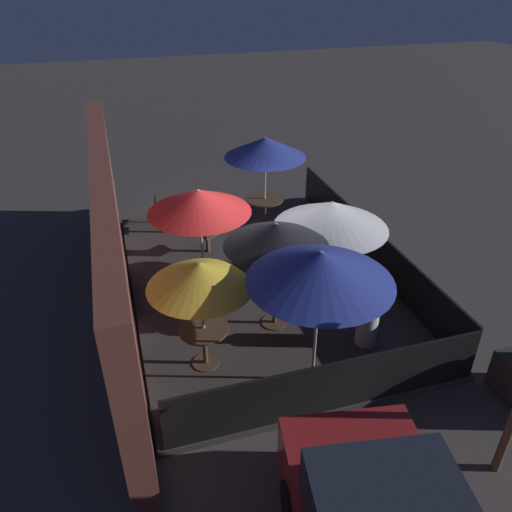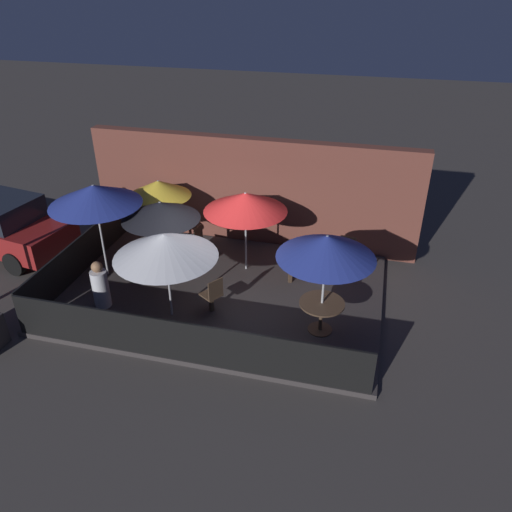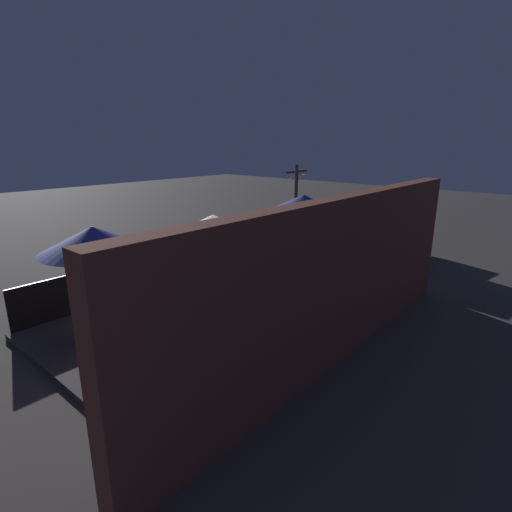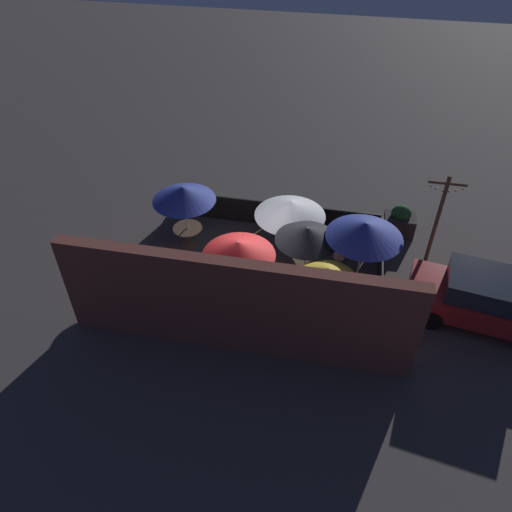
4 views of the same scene
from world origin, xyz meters
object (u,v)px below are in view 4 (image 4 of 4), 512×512
object	(u,v)px
patio_umbrella_4	(239,248)
dining_table_0	(188,231)
patio_chair_2	(152,285)
patio_umbrella_0	(184,193)
patio_umbrella_1	(307,234)
patio_chair_0	(203,272)
patio_chair_1	(260,243)
parked_car_0	(487,299)
dining_table_1	(304,268)
patron_0	(341,245)
light_post	(439,215)
planter_box	(399,221)
patio_umbrella_2	(327,274)
patio_umbrella_5	(365,230)
patio_chair_3	(289,299)
dining_table_2	(323,306)
patio_umbrella_3	(290,208)

from	to	relation	value
patio_umbrella_4	dining_table_0	distance (m)	3.31
patio_chair_2	patio_umbrella_0	bearing A→B (deg)	-0.00
patio_umbrella_1	patio_chair_0	bearing A→B (deg)	13.09
patio_umbrella_0	patio_chair_1	distance (m)	2.91
patio_chair_1	parked_car_0	world-z (taller)	parked_car_0
patio_umbrella_1	patio_chair_0	xyz separation A→B (m)	(2.99, 0.69, -1.41)
dining_table_1	patron_0	xyz separation A→B (m)	(-1.01, -1.40, -0.07)
patio_chair_1	light_post	world-z (taller)	light_post
planter_box	parked_car_0	size ratio (longest dim) A/B	0.26
patio_umbrella_2	dining_table_0	size ratio (longest dim) A/B	2.10
patio_umbrella_5	patio_chair_3	world-z (taller)	patio_umbrella_5
patio_chair_0	patron_0	xyz separation A→B (m)	(-3.99, -2.10, 0.02)
dining_table_1	patio_chair_1	xyz separation A→B (m)	(1.56, -1.02, -0.10)
patio_umbrella_4	patio_chair_3	world-z (taller)	patio_umbrella_4
dining_table_2	light_post	distance (m)	4.77
patio_umbrella_4	patio_umbrella_2	bearing A→B (deg)	169.07
patio_chair_3	light_post	size ratio (longest dim) A/B	0.29
parked_car_0	patio_umbrella_5	bearing A→B (deg)	0.18
patio_umbrella_0	light_post	xyz separation A→B (m)	(-7.83, -0.89, -0.36)
dining_table_2	parked_car_0	bearing A→B (deg)	-166.98
patio_umbrella_2	dining_table_1	size ratio (longest dim) A/B	2.27
parked_car_0	patio_chair_1	bearing A→B (deg)	-2.99
patio_umbrella_3	light_post	distance (m)	4.54
patron_0	patio_umbrella_4	bearing A→B (deg)	-84.63
patio_chair_3	light_post	distance (m)	5.38
patron_0	patio_chair_1	bearing A→B (deg)	-116.90
patio_chair_3	dining_table_2	bearing A→B (deg)	-0.00
patio_umbrella_5	dining_table_1	xyz separation A→B (m)	(1.59, 0.13, -1.60)
patio_umbrella_3	parked_car_0	distance (m)	6.20
patio_umbrella_4	patio_chair_0	xyz separation A→B (m)	(1.20, -0.30, -1.39)
patio_chair_3	patron_0	distance (m)	2.99
patio_umbrella_1	light_post	xyz separation A→B (m)	(-3.82, -1.96, -0.20)
patio_chair_0	patio_umbrella_3	bearing A→B (deg)	-78.57
patio_chair_2	patio_umbrella_4	bearing A→B (deg)	-71.66
patio_umbrella_4	patio_chair_1	world-z (taller)	patio_umbrella_4
patio_umbrella_0	planter_box	world-z (taller)	patio_umbrella_0
patio_umbrella_5	patio_chair_1	world-z (taller)	patio_umbrella_5
patron_0	light_post	world-z (taller)	light_post
patio_umbrella_5	parked_car_0	distance (m)	3.91
patio_umbrella_5	dining_table_2	xyz separation A→B (m)	(0.88, 1.61, -1.58)
patio_umbrella_4	patio_umbrella_5	bearing A→B (deg)	-161.59
patio_umbrella_1	patio_chair_1	world-z (taller)	patio_umbrella_1
patron_0	dining_table_0	bearing A→B (deg)	-121.60
dining_table_1	parked_car_0	bearing A→B (deg)	175.01
dining_table_0	dining_table_1	size ratio (longest dim) A/B	1.08
patio_umbrella_5	patio_umbrella_1	bearing A→B (deg)	4.52
dining_table_2	patio_chair_1	world-z (taller)	patio_chair_1
patron_0	parked_car_0	world-z (taller)	parked_car_0
patio_umbrella_3	patio_umbrella_2	bearing A→B (deg)	116.17
patron_0	dining_table_1	bearing A→B (deg)	-71.00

